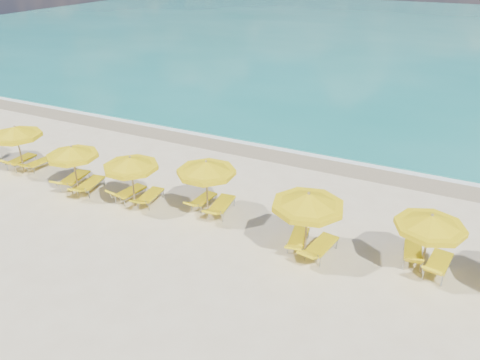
% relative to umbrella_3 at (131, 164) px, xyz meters
% --- Properties ---
extents(ground_plane, '(120.00, 120.00, 0.00)m').
position_rel_umbrella_3_xyz_m(ground_plane, '(3.86, 0.34, -1.90)').
color(ground_plane, beige).
extents(ocean, '(120.00, 80.00, 0.30)m').
position_rel_umbrella_3_xyz_m(ocean, '(3.86, 48.34, -1.90)').
color(ocean, '#157771').
rests_on(ocean, ground).
extents(wet_sand_band, '(120.00, 2.60, 0.01)m').
position_rel_umbrella_3_xyz_m(wet_sand_band, '(3.86, 7.74, -1.90)').
color(wet_sand_band, tan).
rests_on(wet_sand_band, ground).
extents(foam_line, '(120.00, 1.20, 0.03)m').
position_rel_umbrella_3_xyz_m(foam_line, '(3.86, 8.54, -1.90)').
color(foam_line, white).
rests_on(foam_line, ground).
extents(whitecap_near, '(14.00, 0.36, 0.05)m').
position_rel_umbrella_3_xyz_m(whitecap_near, '(-2.14, 17.34, -1.90)').
color(whitecap_near, white).
rests_on(whitecap_near, ground).
extents(whitecap_far, '(18.00, 0.30, 0.05)m').
position_rel_umbrella_3_xyz_m(whitecap_far, '(11.86, 24.34, -1.90)').
color(whitecap_far, white).
rests_on(whitecap_far, ground).
extents(umbrella_1, '(2.42, 2.42, 2.30)m').
position_rel_umbrella_3_xyz_m(umbrella_1, '(-6.69, 0.31, 0.07)').
color(umbrella_1, '#A18450').
rests_on(umbrella_1, ground).
extents(umbrella_2, '(2.59, 2.59, 2.17)m').
position_rel_umbrella_3_xyz_m(umbrella_2, '(-2.93, -0.11, -0.05)').
color(umbrella_2, '#A18450').
rests_on(umbrella_2, ground).
extents(umbrella_3, '(2.89, 2.89, 2.22)m').
position_rel_umbrella_3_xyz_m(umbrella_3, '(0.00, 0.00, 0.00)').
color(umbrella_3, '#A18450').
rests_on(umbrella_3, ground).
extents(umbrella_4, '(2.96, 2.96, 2.32)m').
position_rel_umbrella_3_xyz_m(umbrella_4, '(2.97, 0.76, 0.08)').
color(umbrella_4, '#A18450').
rests_on(umbrella_4, ground).
extents(umbrella_5, '(2.76, 2.76, 2.45)m').
position_rel_umbrella_3_xyz_m(umbrella_5, '(7.33, -0.21, 0.20)').
color(umbrella_5, '#A18450').
rests_on(umbrella_5, ground).
extents(umbrella_6, '(2.22, 2.22, 2.22)m').
position_rel_umbrella_3_xyz_m(umbrella_6, '(11.04, 0.52, -0.00)').
color(umbrella_6, '#A18450').
rests_on(umbrella_6, ground).
extents(lounger_1_left, '(0.67, 1.86, 0.84)m').
position_rel_umbrella_3_xyz_m(lounger_1_left, '(-7.24, 0.63, -1.67)').
color(lounger_1_left, '#A5A8AD').
rests_on(lounger_1_left, ground).
extents(lounger_1_right, '(0.67, 1.72, 0.63)m').
position_rel_umbrella_3_xyz_m(lounger_1_right, '(-6.30, 0.87, -1.70)').
color(lounger_1_right, '#A5A8AD').
rests_on(lounger_1_right, ground).
extents(lounger_2_left, '(0.98, 2.10, 0.83)m').
position_rel_umbrella_3_xyz_m(lounger_2_left, '(-3.44, 0.20, -1.65)').
color(lounger_2_left, '#A5A8AD').
rests_on(lounger_2_left, ground).
extents(lounger_2_right, '(0.95, 2.00, 0.69)m').
position_rel_umbrella_3_xyz_m(lounger_2_right, '(-2.50, 0.17, -1.67)').
color(lounger_2_right, '#A5A8AD').
rests_on(lounger_2_right, ground).
extents(lounger_3_left, '(0.83, 1.81, 0.83)m').
position_rel_umbrella_3_xyz_m(lounger_3_left, '(-0.50, 0.32, -1.68)').
color(lounger_3_left, '#A5A8AD').
rests_on(lounger_3_left, ground).
extents(lounger_3_right, '(0.75, 1.86, 0.67)m').
position_rel_umbrella_3_xyz_m(lounger_3_right, '(0.43, 0.45, -1.68)').
color(lounger_3_right, '#A5A8AD').
rests_on(lounger_3_right, ground).
extents(lounger_4_left, '(0.65, 1.71, 0.63)m').
position_rel_umbrella_3_xyz_m(lounger_4_left, '(2.53, 1.17, -1.70)').
color(lounger_4_left, '#A5A8AD').
rests_on(lounger_4_left, ground).
extents(lounger_4_right, '(0.86, 2.07, 0.74)m').
position_rel_umbrella_3_xyz_m(lounger_4_right, '(3.45, 1.03, -1.66)').
color(lounger_4_right, '#A5A8AD').
rests_on(lounger_4_right, ground).
extents(lounger_5_left, '(0.83, 1.85, 0.65)m').
position_rel_umbrella_3_xyz_m(lounger_5_left, '(6.96, 0.19, -1.69)').
color(lounger_5_left, '#A5A8AD').
rests_on(lounger_5_left, ground).
extents(lounger_5_right, '(0.95, 2.05, 0.73)m').
position_rel_umbrella_3_xyz_m(lounger_5_right, '(7.82, 0.02, -1.67)').
color(lounger_5_right, '#A5A8AD').
rests_on(lounger_5_right, ground).
extents(lounger_6_left, '(0.78, 1.77, 0.82)m').
position_rel_umbrella_3_xyz_m(lounger_6_left, '(10.68, 1.02, -1.68)').
color(lounger_6_left, '#A5A8AD').
rests_on(lounger_6_left, ground).
extents(lounger_6_right, '(0.89, 1.96, 0.87)m').
position_rel_umbrella_3_xyz_m(lounger_6_right, '(11.50, 0.73, -1.66)').
color(lounger_6_right, '#A5A8AD').
rests_on(lounger_6_right, ground).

